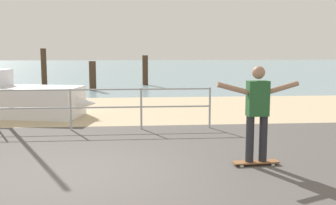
% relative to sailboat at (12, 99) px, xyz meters
% --- Properties ---
extents(ground_plane, '(24.00, 10.00, 0.04)m').
position_rel_sailboat_xyz_m(ground_plane, '(2.94, -6.84, -0.53)').
color(ground_plane, '#514C49').
rests_on(ground_plane, ground).
extents(beach_strip, '(24.00, 6.00, 0.04)m').
position_rel_sailboat_xyz_m(beach_strip, '(2.94, 1.16, -0.53)').
color(beach_strip, tan).
rests_on(beach_strip, ground).
extents(sea_surface, '(72.00, 50.00, 0.04)m').
position_rel_sailboat_xyz_m(sea_surface, '(2.94, 29.16, -0.53)').
color(sea_surface, '#75939E').
rests_on(sea_surface, ground).
extents(railing_fence, '(8.70, 0.05, 1.05)m').
position_rel_sailboat_xyz_m(railing_fence, '(1.20, -2.24, 0.17)').
color(railing_fence, '#9EA0A5').
rests_on(railing_fence, ground).
extents(sailboat, '(5.07, 2.35, 5.64)m').
position_rel_sailboat_xyz_m(sailboat, '(0.00, 0.00, 0.00)').
color(sailboat, silver).
rests_on(sailboat, ground).
extents(skateboard, '(0.81, 0.25, 0.08)m').
position_rel_sailboat_xyz_m(skateboard, '(5.71, -5.52, -0.46)').
color(skateboard, brown).
rests_on(skateboard, ground).
extents(skateboarder, '(1.45, 0.22, 1.65)m').
position_rel_sailboat_xyz_m(skateboarder, '(5.71, -5.52, 0.49)').
color(skateboarder, '#26262B').
rests_on(skateboarder, skateboard).
extents(groyne_post_1, '(0.28, 0.28, 2.01)m').
position_rel_sailboat_xyz_m(groyne_post_1, '(-0.93, 8.64, 0.48)').
color(groyne_post_1, '#422D1E').
rests_on(groyne_post_1, ground).
extents(groyne_post_2, '(0.33, 0.33, 1.41)m').
position_rel_sailboat_xyz_m(groyne_post_2, '(1.65, 7.18, 0.18)').
color(groyne_post_2, '#422D1E').
rests_on(groyne_post_2, ground).
extents(groyne_post_3, '(0.31, 0.31, 1.63)m').
position_rel_sailboat_xyz_m(groyne_post_3, '(4.23, 9.73, 0.29)').
color(groyne_post_3, '#422D1E').
rests_on(groyne_post_3, ground).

